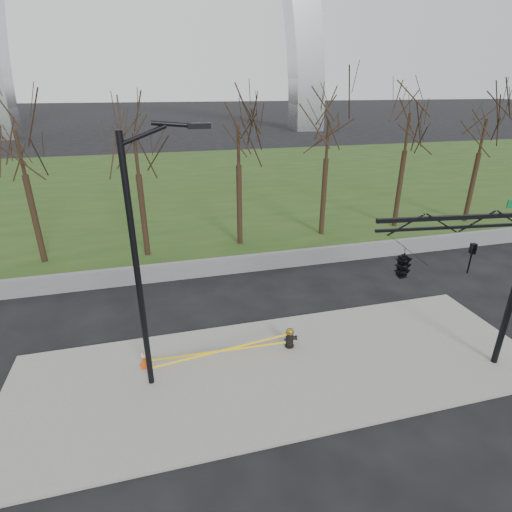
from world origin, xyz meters
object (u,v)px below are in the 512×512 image
object	(u,v)px
traffic_cone	(144,358)
street_light	(143,252)
traffic_signal_mast	(427,261)
fire_hydrant	(290,338)

from	to	relation	value
traffic_cone	street_light	world-z (taller)	street_light
traffic_cone	street_light	bearing A→B (deg)	-64.50
traffic_cone	street_light	distance (m)	4.39
traffic_signal_mast	traffic_cone	bearing A→B (deg)	171.08
traffic_cone	fire_hydrant	bearing A→B (deg)	-2.18
traffic_cone	traffic_signal_mast	distance (m)	9.72
fire_hydrant	traffic_cone	world-z (taller)	fire_hydrant
fire_hydrant	traffic_signal_mast	size ratio (longest dim) A/B	0.14
street_light	traffic_signal_mast	distance (m)	8.38
street_light	traffic_signal_mast	bearing A→B (deg)	-10.84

